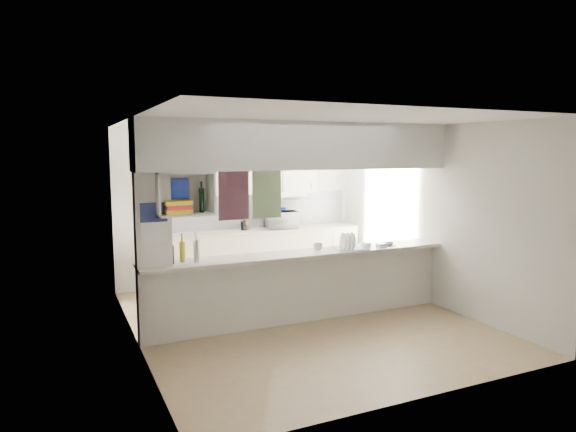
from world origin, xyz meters
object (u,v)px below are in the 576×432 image
bowl (279,209)px  dish_rack (351,242)px  microwave (282,220)px  wine_bottles (184,252)px

bowl → dish_rack: bowl is taller
microwave → wine_bottles: size_ratio=1.43×
bowl → wine_bottles: (-2.16, -2.10, -0.19)m
microwave → wine_bottles: 3.01m
microwave → dish_rack: microwave is taller
microwave → dish_rack: 2.14m
bowl → wine_bottles: 3.02m
microwave → dish_rack: (0.07, -2.13, -0.06)m
microwave → dish_rack: bearing=101.9°
bowl → dish_rack: (0.10, -2.17, -0.23)m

